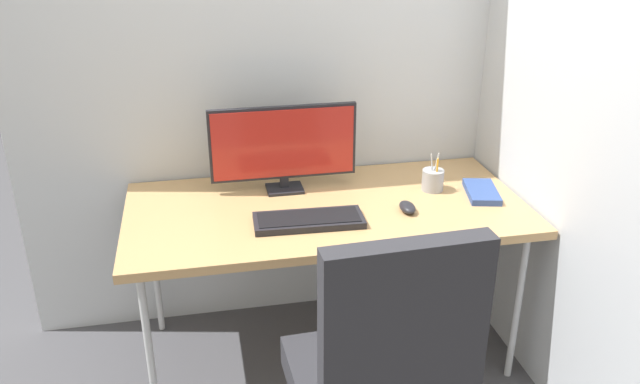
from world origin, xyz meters
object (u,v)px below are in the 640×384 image
object	(u,v)px
mouse	(407,207)
pen_holder	(433,180)
monitor	(283,145)
office_chair	(383,375)
keyboard	(309,220)
notebook	(482,192)

from	to	relation	value
mouse	pen_holder	xyz separation A→B (m)	(0.17, 0.18, 0.03)
monitor	mouse	bearing A→B (deg)	-35.02
office_chair	keyboard	xyz separation A→B (m)	(-0.10, 0.71, 0.19)
mouse	notebook	world-z (taller)	mouse
keyboard	mouse	xyz separation A→B (m)	(0.41, 0.03, 0.00)
pen_holder	notebook	world-z (taller)	pen_holder
office_chair	mouse	world-z (taller)	office_chair
monitor	keyboard	bearing A→B (deg)	-82.76
keyboard	notebook	bearing A→B (deg)	8.85
monitor	notebook	xyz separation A→B (m)	(0.82, -0.22, -0.19)
mouse	pen_holder	bearing A→B (deg)	45.95
keyboard	mouse	bearing A→B (deg)	3.75
mouse	notebook	bearing A→B (deg)	13.82
monitor	mouse	distance (m)	0.58
monitor	notebook	bearing A→B (deg)	-15.39
keyboard	mouse	world-z (taller)	mouse
mouse	keyboard	bearing A→B (deg)	-176.86
office_chair	pen_holder	xyz separation A→B (m)	(0.48, 0.92, 0.22)
mouse	pen_holder	distance (m)	0.25
office_chair	mouse	bearing A→B (deg)	67.12
monitor	pen_holder	size ratio (longest dim) A/B	3.68
monitor	keyboard	xyz separation A→B (m)	(0.04, -0.34, -0.19)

